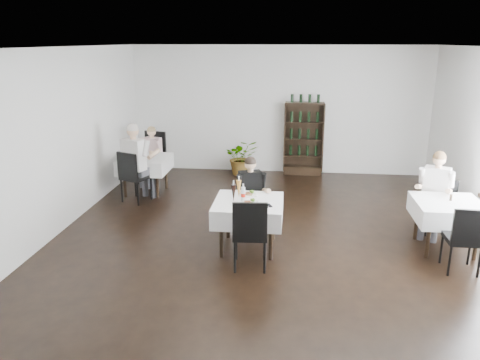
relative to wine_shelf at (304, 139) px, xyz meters
name	(u,v)px	position (x,y,z in m)	size (l,w,h in m)	color
room_shell	(269,155)	(-0.60, -4.31, 0.65)	(9.00, 9.00, 9.00)	black
wine_shelf	(304,139)	(0.00, 0.00, 0.00)	(0.90, 0.28, 1.75)	black
main_table	(248,210)	(-0.90, -4.31, -0.23)	(1.03, 1.03, 0.77)	black
left_table	(145,164)	(-3.30, -1.81, -0.23)	(0.98, 0.98, 0.77)	black
right_table	(448,211)	(2.10, -4.01, -0.23)	(0.98, 0.98, 0.77)	black
potted_tree	(242,157)	(-1.45, -0.19, -0.42)	(0.77, 0.67, 0.85)	#305F20
main_chair_far	(251,200)	(-0.92, -3.55, -0.32)	(0.45, 0.45, 0.92)	black
main_chair_near	(250,230)	(-0.81, -5.00, -0.26)	(0.50, 0.51, 1.03)	black
left_chair_far	(153,154)	(-3.38, -0.99, -0.20)	(0.63, 0.63, 1.13)	black
left_chair_near	(132,174)	(-3.36, -2.43, -0.26)	(0.62, 0.62, 1.03)	black
right_chair_far	(442,203)	(2.22, -3.35, -0.33)	(0.54, 0.54, 0.91)	black
right_chair_near	(465,236)	(2.10, -4.79, -0.29)	(0.45, 0.45, 0.97)	black
diner_main	(251,190)	(-0.91, -3.74, -0.09)	(0.57, 0.60, 1.31)	#44444C
diner_left_far	(151,152)	(-3.33, -1.28, -0.08)	(0.57, 0.60, 1.31)	#44444C
diner_left_near	(137,156)	(-3.27, -2.36, 0.07)	(0.70, 0.74, 1.59)	#44444C
diner_right_far	(435,188)	(2.04, -3.47, -0.03)	(0.63, 0.67, 1.41)	#44444C
plate_far	(249,194)	(-0.92, -4.02, -0.06)	(0.27, 0.27, 0.07)	white
plate_near	(250,202)	(-0.87, -4.42, -0.06)	(0.25, 0.25, 0.07)	white
pilsner_dark	(234,193)	(-1.12, -4.36, 0.06)	(0.08, 0.08, 0.33)	black
pilsner_lager	(239,189)	(-1.07, -4.16, 0.06)	(0.08, 0.08, 0.34)	#B97E2F
coke_bottle	(243,194)	(-0.98, -4.31, 0.03)	(0.07, 0.07, 0.27)	silver
napkin_cutlery	(265,206)	(-0.64, -4.51, -0.07)	(0.23, 0.21, 0.02)	black
pepper_mill	(451,198)	(2.14, -3.95, -0.03)	(0.04, 0.04, 0.10)	black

